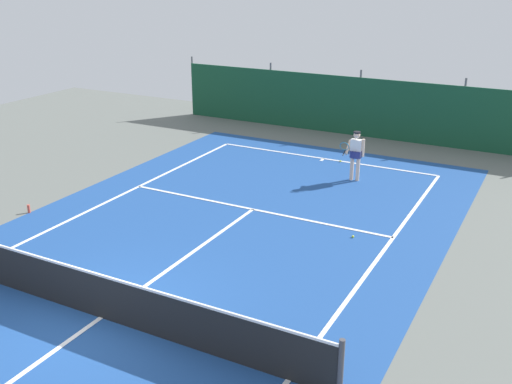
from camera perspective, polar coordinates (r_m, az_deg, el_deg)
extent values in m
plane|color=slate|center=(12.51, -14.56, -11.56)|extent=(36.00, 36.00, 0.00)
cube|color=#1E478C|center=(12.51, -14.56, -11.55)|extent=(11.02, 26.60, 0.01)
cube|color=white|center=(21.88, 6.52, 3.20)|extent=(8.22, 0.10, 0.01)
cube|color=white|center=(10.56, 3.15, -17.49)|extent=(0.10, 23.80, 0.01)
cube|color=white|center=(17.16, -0.30, -1.66)|extent=(8.22, 0.10, 0.01)
cube|color=white|center=(12.50, -14.56, -11.52)|extent=(0.10, 12.80, 0.01)
cube|color=white|center=(21.74, 6.37, 3.09)|extent=(0.10, 0.30, 0.01)
cube|color=black|center=(12.27, -14.76, -9.68)|extent=(9.92, 0.03, 0.95)
cube|color=white|center=(12.03, -14.98, -7.62)|extent=(9.92, 0.04, 0.05)
cylinder|color=#47474C|center=(9.98, 8.10, -16.41)|extent=(0.10, 0.10, 1.10)
cube|color=#14472D|center=(24.91, 9.78, 8.02)|extent=(16.22, 0.06, 2.40)
cylinder|color=#595B60|center=(28.44, -6.05, 10.07)|extent=(0.08, 0.08, 2.70)
cylinder|color=#595B60|center=(26.44, 1.39, 9.37)|extent=(0.08, 0.08, 2.70)
cylinder|color=#595B60|center=(24.93, 9.84, 8.38)|extent=(0.08, 0.08, 2.70)
cylinder|color=#595B60|center=(24.03, 19.10, 7.09)|extent=(0.08, 0.08, 2.70)
cube|color=#234C1E|center=(25.61, 10.12, 6.85)|extent=(14.60, 0.70, 1.10)
cylinder|color=beige|center=(19.64, 9.72, 2.21)|extent=(0.12, 0.12, 0.82)
cylinder|color=beige|center=(19.69, 9.15, 2.29)|extent=(0.12, 0.12, 0.82)
cylinder|color=navy|center=(19.52, 9.52, 3.62)|extent=(0.40, 0.40, 0.22)
cube|color=white|center=(19.46, 9.55, 4.18)|extent=(0.38, 0.23, 0.56)
sphere|color=beige|center=(19.35, 9.63, 5.40)|extent=(0.22, 0.22, 0.22)
cylinder|color=black|center=(19.32, 9.64, 5.66)|extent=(0.23, 0.23, 0.04)
cylinder|color=beige|center=(19.40, 10.22, 4.17)|extent=(0.09, 0.09, 0.58)
cylinder|color=beige|center=(19.39, 8.81, 4.25)|extent=(0.13, 0.53, 0.41)
cylinder|color=black|center=(19.16, 8.42, 3.72)|extent=(0.05, 0.28, 0.13)
torus|color=teal|center=(19.10, 8.45, 4.35)|extent=(0.31, 0.15, 0.29)
sphere|color=#CCDB33|center=(15.61, 9.25, -4.22)|extent=(0.07, 0.07, 0.07)
sphere|color=#CCDB33|center=(21.58, 8.07, 2.94)|extent=(0.07, 0.07, 0.07)
cube|color=silver|center=(27.79, 10.92, 8.24)|extent=(1.84, 4.22, 0.80)
cube|color=#2D333D|center=(27.66, 11.02, 9.61)|extent=(1.55, 1.91, 0.56)
cylinder|color=black|center=(26.41, 11.84, 6.64)|extent=(0.23, 0.64, 0.64)
cylinder|color=black|center=(26.96, 8.17, 7.15)|extent=(0.23, 0.64, 0.64)
cylinder|color=black|center=(28.86, 13.39, 7.69)|extent=(0.23, 0.64, 0.64)
cylinder|color=black|center=(29.36, 9.99, 8.15)|extent=(0.23, 0.64, 0.64)
cylinder|color=#D84C38|center=(18.10, -20.91, -1.51)|extent=(0.08, 0.08, 0.24)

